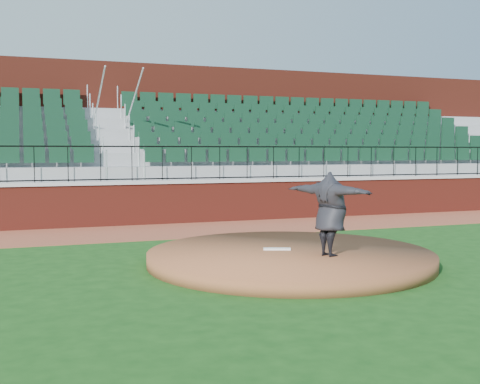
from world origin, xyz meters
The scene contains 10 objects.
ground centered at (0.00, 0.00, 0.00)m, with size 90.00×90.00×0.00m, color #154212.
warning_track centered at (0.00, 5.40, 0.01)m, with size 34.00×3.20×0.01m, color brown.
field_wall centered at (0.00, 7.00, 0.60)m, with size 34.00×0.35×1.20m, color maroon.
wall_cap centered at (0.00, 7.00, 1.25)m, with size 34.00×0.45×0.10m, color #B7B7B7.
wall_railing centered at (0.00, 7.00, 1.80)m, with size 34.00×0.05×1.00m, color black, non-canonical shape.
seating_stands centered at (0.00, 9.72, 2.30)m, with size 34.00×5.10×4.60m, color gray, non-canonical shape.
concourse_wall centered at (0.00, 12.52, 2.75)m, with size 34.00×0.50×5.50m, color maroon.
pitchers_mound centered at (0.48, 0.01, 0.12)m, with size 5.48×5.48×0.25m, color brown.
pitching_rubber centered at (0.29, 0.19, 0.27)m, with size 0.53×0.13×0.04m, color white.
pitcher centered at (0.93, -0.75, 1.02)m, with size 1.90×0.52×1.55m, color black.
Camera 1 is at (-4.29, -10.26, 2.18)m, focal length 44.27 mm.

